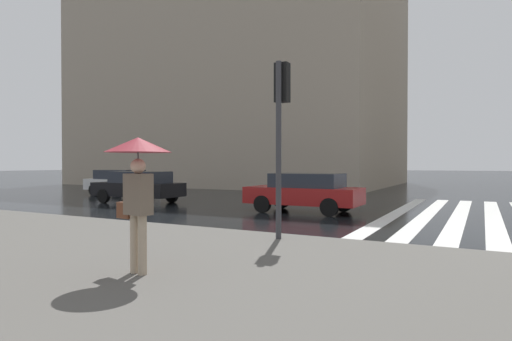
# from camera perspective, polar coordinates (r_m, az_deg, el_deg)

# --- Properties ---
(zebra_crossing) EXTENTS (13.00, 6.50, 0.01)m
(zebra_crossing) POSITION_cam_1_polar(r_m,az_deg,el_deg) (16.06, 29.06, -5.47)
(zebra_crossing) COLOR silver
(zebra_crossing) RESTS_ON ground_plane
(haussmann_block_mid) EXTENTS (17.49, 25.51, 21.49)m
(haussmann_block_mid) POSITION_cam_1_polar(r_m,az_deg,el_deg) (39.25, -1.82, 13.81)
(haussmann_block_mid) COLOR tan
(haussmann_block_mid) RESTS_ON ground_plane
(traffic_signal_post) EXTENTS (0.44, 0.30, 3.78)m
(traffic_signal_post) POSITION_cam_1_polar(r_m,az_deg,el_deg) (9.30, 3.33, 7.80)
(traffic_signal_post) COLOR #333338
(traffic_signal_post) RESTS_ON sidewalk_pavement
(car_red) EXTENTS (1.85, 4.10, 1.41)m
(car_red) POSITION_cam_1_polar(r_m,az_deg,el_deg) (15.57, 6.49, -2.78)
(car_red) COLOR maroon
(car_red) RESTS_ON ground_plane
(car_black) EXTENTS (1.85, 4.10, 1.41)m
(car_black) POSITION_cam_1_polar(r_m,az_deg,el_deg) (19.90, -15.36, -2.01)
(car_black) COLOR black
(car_black) RESTS_ON ground_plane
(car_white) EXTENTS (1.85, 4.10, 1.41)m
(car_white) POSITION_cam_1_polar(r_m,az_deg,el_deg) (24.94, -17.55, -1.44)
(car_white) COLOR silver
(car_white) RESTS_ON ground_plane
(pedestrian_with_floral_umbrella) EXTENTS (0.97, 0.97, 1.99)m
(pedestrian_with_floral_umbrella) POSITION_cam_1_polar(r_m,az_deg,el_deg) (6.45, -15.49, 0.55)
(pedestrian_with_floral_umbrella) COLOR #6B5B4C
(pedestrian_with_floral_umbrella) RESTS_ON sidewalk_pavement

